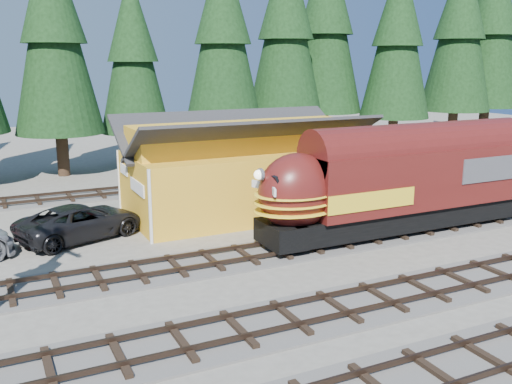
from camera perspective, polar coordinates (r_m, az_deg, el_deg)
name	(u,v)px	position (r m, az deg, el deg)	size (l,w,h in m)	color
ground	(362,278)	(22.07, 10.56, -8.47)	(120.00, 120.00, 0.00)	#6B665B
track_siding	(475,219)	(31.32, 21.08, -2.56)	(68.00, 3.20, 0.33)	#4C4947
track_spur	(34,201)	(35.39, -21.29, -0.86)	(32.00, 3.20, 0.33)	#4C4947
depot	(245,159)	(30.05, -1.11, 3.36)	(12.80, 7.00, 5.30)	gold
conifer_backdrop	(231,25)	(45.05, -2.50, 16.30)	(82.48, 22.98, 17.05)	black
locomotive	(391,187)	(27.06, 13.36, 0.54)	(14.36, 2.85, 3.90)	black
pickup_truck_a	(81,222)	(27.31, -17.07, -2.85)	(2.67, 5.80, 1.61)	black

